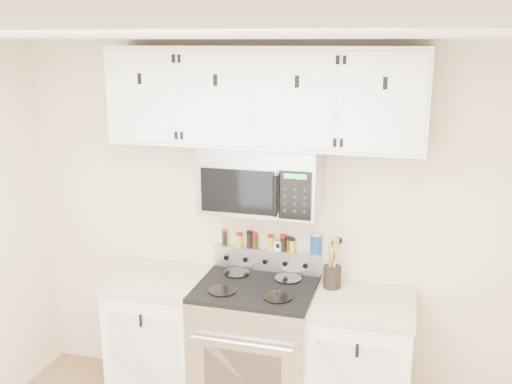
% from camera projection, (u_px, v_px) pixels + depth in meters
% --- Properties ---
extents(back_wall, '(3.50, 0.01, 2.50)m').
position_uv_depth(back_wall, '(268.00, 227.00, 3.93)').
color(back_wall, beige).
rests_on(back_wall, floor).
extents(ceiling, '(3.50, 3.50, 0.01)m').
position_uv_depth(ceiling, '(147.00, 38.00, 1.99)').
color(ceiling, white).
rests_on(ceiling, back_wall).
extents(range, '(0.76, 0.65, 1.10)m').
position_uv_depth(range, '(256.00, 349.00, 3.83)').
color(range, '#B7B7BA').
rests_on(range, floor).
extents(base_cabinet_left, '(0.64, 0.62, 0.92)m').
position_uv_depth(base_cabinet_left, '(163.00, 337.00, 4.03)').
color(base_cabinet_left, white).
rests_on(base_cabinet_left, floor).
extents(base_cabinet_right, '(0.64, 0.62, 0.92)m').
position_uv_depth(base_cabinet_right, '(360.00, 365.00, 3.68)').
color(base_cabinet_right, white).
rests_on(base_cabinet_right, floor).
extents(microwave, '(0.76, 0.44, 0.42)m').
position_uv_depth(microwave, '(262.00, 179.00, 3.66)').
color(microwave, '#9E9EA3').
rests_on(microwave, back_wall).
extents(upper_cabinets, '(2.00, 0.35, 0.62)m').
position_uv_depth(upper_cabinets, '(263.00, 97.00, 3.55)').
color(upper_cabinets, white).
rests_on(upper_cabinets, back_wall).
extents(utensil_crock, '(0.12, 0.12, 0.34)m').
position_uv_depth(utensil_crock, '(332.00, 275.00, 3.73)').
color(utensil_crock, black).
rests_on(utensil_crock, base_cabinet_right).
extents(kitchen_timer, '(0.07, 0.06, 0.06)m').
position_uv_depth(kitchen_timer, '(279.00, 245.00, 3.91)').
color(kitchen_timer, white).
rests_on(kitchen_timer, range).
extents(salt_canister, '(0.08, 0.08, 0.14)m').
position_uv_depth(salt_canister, '(316.00, 244.00, 3.83)').
color(salt_canister, navy).
rests_on(salt_canister, range).
extents(spice_jar_0, '(0.04, 0.04, 0.11)m').
position_uv_depth(spice_jar_0, '(224.00, 237.00, 4.00)').
color(spice_jar_0, black).
rests_on(spice_jar_0, range).
extents(spice_jar_1, '(0.04, 0.04, 0.10)m').
position_uv_depth(spice_jar_1, '(239.00, 239.00, 3.97)').
color(spice_jar_1, gold).
rests_on(spice_jar_1, range).
extents(spice_jar_2, '(0.05, 0.05, 0.12)m').
position_uv_depth(spice_jar_2, '(250.00, 239.00, 3.95)').
color(spice_jar_2, black).
rests_on(spice_jar_2, range).
extents(spice_jar_3, '(0.04, 0.04, 0.10)m').
position_uv_depth(spice_jar_3, '(255.00, 240.00, 3.94)').
color(spice_jar_3, '#38250D').
rests_on(spice_jar_3, range).
extents(spice_jar_4, '(0.04, 0.04, 0.10)m').
position_uv_depth(spice_jar_4, '(270.00, 242.00, 3.92)').
color(spice_jar_4, gold).
rests_on(spice_jar_4, range).
extents(spice_jar_5, '(0.04, 0.04, 0.11)m').
position_uv_depth(spice_jar_5, '(283.00, 242.00, 3.89)').
color(spice_jar_5, black).
rests_on(spice_jar_5, range).
extents(spice_jar_6, '(0.04, 0.04, 0.10)m').
position_uv_depth(spice_jar_6, '(289.00, 244.00, 3.88)').
color(spice_jar_6, '#3D260E').
rests_on(spice_jar_6, range).
extents(spice_jar_7, '(0.04, 0.04, 0.09)m').
position_uv_depth(spice_jar_7, '(292.00, 245.00, 3.88)').
color(spice_jar_7, yellow).
rests_on(spice_jar_7, range).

